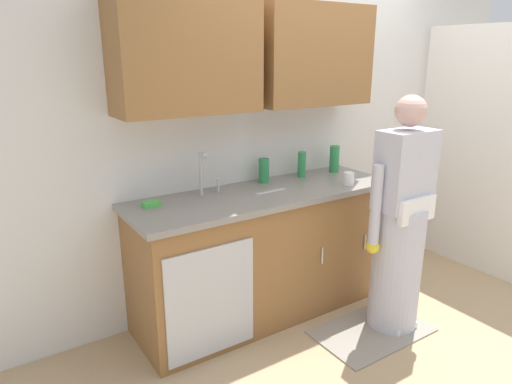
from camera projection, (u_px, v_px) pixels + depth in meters
name	position (u px, v px, depth m)	size (l,w,h in m)	color
ground_plane	(385.00, 331.00, 3.20)	(9.00, 9.00, 0.00)	tan
kitchen_wall_with_uppers	(288.00, 107.00, 3.50)	(4.80, 0.44, 2.70)	silver
closet_door_panel	(474.00, 151.00, 3.98)	(1.10, 0.04, 2.10)	silver
counter_cabinet	(264.00, 256.00, 3.34)	(1.90, 0.62, 0.90)	brown
countertop	(265.00, 194.00, 3.21)	(1.96, 0.66, 0.04)	gray
sink	(217.00, 202.00, 3.01)	(0.50, 0.36, 0.35)	#B7BABF
person_at_sink	(399.00, 234.00, 3.09)	(0.55, 0.34, 1.62)	white
floor_mat	(371.00, 331.00, 3.20)	(0.80, 0.50, 0.01)	gray
bottle_soap	(264.00, 171.00, 3.40)	(0.08, 0.08, 0.18)	#2D8C4C
bottle_dish_liquid	(334.00, 159.00, 3.70)	(0.08, 0.08, 0.21)	#2D8C4C
bottle_water_short	(302.00, 164.00, 3.55)	(0.06, 0.06, 0.20)	#2D8C4C
cup_by_sink	(349.00, 179.00, 3.34)	(0.08, 0.08, 0.10)	white
knife_on_counter	(271.00, 191.00, 3.19)	(0.24, 0.02, 0.01)	silver
sponge	(151.00, 204.00, 2.88)	(0.11, 0.07, 0.03)	#4CBF4C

